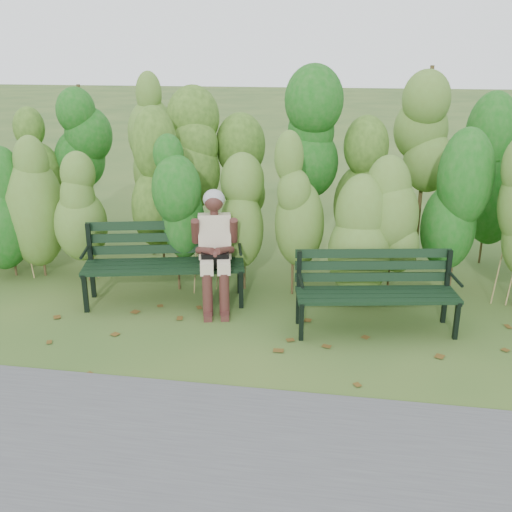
# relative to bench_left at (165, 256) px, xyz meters

# --- Properties ---
(ground) EXTENTS (80.00, 80.00, 0.00)m
(ground) POSITION_rel_bench_left_xyz_m (1.13, -0.81, -0.53)
(ground) COLOR #2F5020
(footpath) EXTENTS (60.00, 2.50, 0.01)m
(footpath) POSITION_rel_bench_left_xyz_m (1.13, -3.01, -0.52)
(footpath) COLOR #474749
(footpath) RESTS_ON ground
(hedge_band) EXTENTS (11.04, 1.67, 2.42)m
(hedge_band) POSITION_rel_bench_left_xyz_m (1.13, 1.05, 0.73)
(hedge_band) COLOR #47381E
(hedge_band) RESTS_ON ground
(leaf_litter) EXTENTS (4.85, 2.14, 0.01)m
(leaf_litter) POSITION_rel_bench_left_xyz_m (0.87, -1.02, -0.52)
(leaf_litter) COLOR #573D15
(leaf_litter) RESTS_ON ground
(bench_left) EXTENTS (1.87, 0.97, 0.89)m
(bench_left) POSITION_rel_bench_left_xyz_m (0.00, 0.00, 0.00)
(bench_left) COLOR black
(bench_left) RESTS_ON ground
(bench_right) EXTENTS (1.68, 0.81, 0.81)m
(bench_right) POSITION_rel_bench_left_xyz_m (2.34, -0.37, -0.05)
(bench_right) COLOR black
(bench_right) RESTS_ON ground
(seated_woman) EXTENTS (0.54, 0.80, 1.30)m
(seated_woman) POSITION_rel_bench_left_xyz_m (0.60, -0.05, 0.21)
(seated_woman) COLOR beige
(seated_woman) RESTS_ON ground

